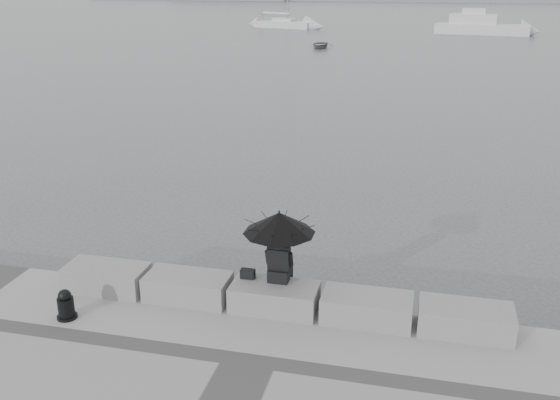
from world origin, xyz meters
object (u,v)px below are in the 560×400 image
(mooring_bollard, at_px, (66,307))
(sailboat_left, at_px, (284,24))
(seated_person, at_px, (279,229))
(motor_cruiser, at_px, (482,26))
(dinghy, at_px, (320,45))

(mooring_bollard, xyz_separation_m, sailboat_left, (-12.46, 70.72, -0.22))
(seated_person, xyz_separation_m, motor_cruiser, (7.65, 65.71, -1.14))
(sailboat_left, height_order, dinghy, sailboat_left)
(mooring_bollard, height_order, sailboat_left, sailboat_left)
(mooring_bollard, distance_m, sailboat_left, 71.81)
(sailboat_left, height_order, motor_cruiser, sailboat_left)
(seated_person, relative_size, motor_cruiser, 0.13)
(mooring_bollard, height_order, motor_cruiser, motor_cruiser)
(seated_person, height_order, sailboat_left, sailboat_left)
(mooring_bollard, bearing_deg, motor_cruiser, 80.47)
(motor_cruiser, bearing_deg, sailboat_left, 179.64)
(dinghy, bearing_deg, seated_person, -79.89)
(seated_person, bearing_deg, dinghy, 98.88)
(seated_person, xyz_separation_m, mooring_bollard, (-3.61, -1.40, -1.29))
(mooring_bollard, bearing_deg, sailboat_left, 99.99)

